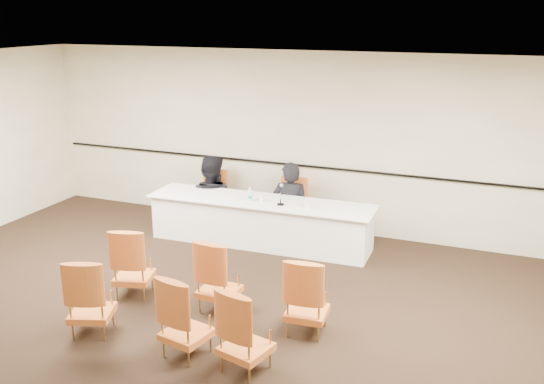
% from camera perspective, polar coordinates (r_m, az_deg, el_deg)
% --- Properties ---
extents(floor, '(10.00, 10.00, 0.00)m').
position_cam_1_polar(floor, '(7.23, -7.12, -13.39)').
color(floor, black).
rests_on(floor, ground).
extents(ceiling, '(10.00, 10.00, 0.00)m').
position_cam_1_polar(ceiling, '(6.29, -8.11, 10.99)').
color(ceiling, silver).
rests_on(ceiling, ground).
extents(wall_back, '(10.00, 0.04, 3.00)m').
position_cam_1_polar(wall_back, '(10.15, 3.59, 4.69)').
color(wall_back, '#C2B899').
rests_on(wall_back, ground).
extents(wall_rail, '(9.80, 0.04, 0.03)m').
position_cam_1_polar(wall_rail, '(10.20, 3.47, 2.45)').
color(wall_rail, black).
rests_on(wall_rail, wall_back).
extents(panel_table, '(3.67, 0.95, 0.73)m').
position_cam_1_polar(panel_table, '(9.69, -1.10, -2.84)').
color(panel_table, white).
rests_on(panel_table, ground).
extents(panelist_main, '(0.70, 0.52, 1.74)m').
position_cam_1_polar(panelist_main, '(10.07, 1.73, -1.96)').
color(panelist_main, black).
rests_on(panelist_main, ground).
extents(panelist_main_chair, '(0.51, 0.51, 0.95)m').
position_cam_1_polar(panelist_main_chair, '(10.04, 1.73, -1.48)').
color(panelist_main_chair, '#D04F25').
rests_on(panelist_main_chair, ground).
extents(panelist_second, '(0.92, 0.74, 1.83)m').
position_cam_1_polar(panelist_second, '(10.62, -5.75, -1.34)').
color(panelist_second, black).
rests_on(panelist_second, ground).
extents(panelist_second_chair, '(0.51, 0.51, 0.95)m').
position_cam_1_polar(panelist_second_chair, '(10.57, -5.77, -0.62)').
color(panelist_second_chair, '#D04F25').
rests_on(panelist_second_chair, ground).
extents(papers, '(0.35, 0.29, 0.00)m').
position_cam_1_polar(papers, '(9.41, 1.13, -1.08)').
color(papers, white).
rests_on(papers, panel_table).
extents(microphone, '(0.17, 0.24, 0.31)m').
position_cam_1_polar(microphone, '(9.29, 0.82, -0.34)').
color(microphone, black).
rests_on(microphone, panel_table).
extents(water_bottle, '(0.09, 0.09, 0.22)m').
position_cam_1_polar(water_bottle, '(9.53, -2.09, -0.18)').
color(water_bottle, teal).
rests_on(water_bottle, panel_table).
extents(drinking_glass, '(0.08, 0.08, 0.10)m').
position_cam_1_polar(drinking_glass, '(9.49, -1.01, -0.64)').
color(drinking_glass, white).
rests_on(drinking_glass, panel_table).
extents(coffee_cup, '(0.10, 0.10, 0.15)m').
position_cam_1_polar(coffee_cup, '(9.19, 3.33, -1.10)').
color(coffee_cup, white).
rests_on(coffee_cup, panel_table).
extents(aud_chair_front_left, '(0.62, 0.62, 0.95)m').
position_cam_1_polar(aud_chair_front_left, '(8.15, -12.94, -6.37)').
color(aud_chair_front_left, '#D04F25').
rests_on(aud_chair_front_left, ground).
extents(aud_chair_front_mid, '(0.53, 0.53, 0.95)m').
position_cam_1_polar(aud_chair_front_mid, '(7.59, -5.05, -7.76)').
color(aud_chair_front_mid, '#D04F25').
rests_on(aud_chair_front_mid, ground).
extents(aud_chair_front_right, '(0.54, 0.54, 0.95)m').
position_cam_1_polar(aud_chair_front_right, '(7.07, 3.33, -9.64)').
color(aud_chair_front_right, '#D04F25').
rests_on(aud_chair_front_right, ground).
extents(aud_chair_back_left, '(0.64, 0.64, 0.95)m').
position_cam_1_polar(aud_chair_back_left, '(7.35, -16.70, -9.29)').
color(aud_chair_back_left, '#D04F25').
rests_on(aud_chair_back_left, ground).
extents(aud_chair_back_mid, '(0.59, 0.59, 0.95)m').
position_cam_1_polar(aud_chair_back_mid, '(6.69, -8.10, -11.41)').
color(aud_chair_back_mid, '#D04F25').
rests_on(aud_chair_back_mid, ground).
extents(aud_chair_back_right, '(0.60, 0.60, 0.95)m').
position_cam_1_polar(aud_chair_back_right, '(6.37, -2.48, -12.79)').
color(aud_chair_back_right, '#D04F25').
rests_on(aud_chair_back_right, ground).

